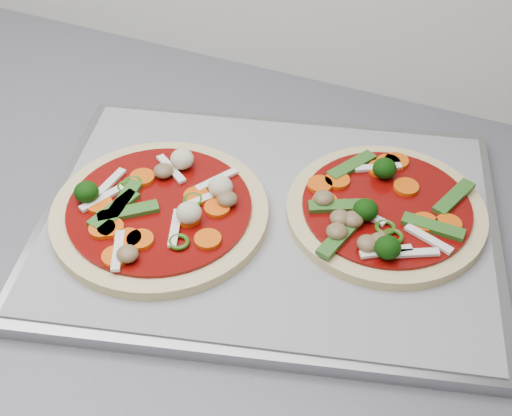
% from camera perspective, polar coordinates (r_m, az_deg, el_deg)
% --- Properties ---
extents(countertop, '(3.60, 0.60, 0.04)m').
position_cam_1_polar(countertop, '(0.68, 11.08, -7.84)').
color(countertop, slate).
rests_on(countertop, base_cabinet).
extents(baking_tray, '(0.51, 0.43, 0.01)m').
position_cam_1_polar(baking_tray, '(0.70, 1.00, -1.22)').
color(baking_tray, '#999A9E').
rests_on(baking_tray, countertop).
extents(parchment, '(0.49, 0.40, 0.00)m').
position_cam_1_polar(parchment, '(0.69, 1.01, -0.74)').
color(parchment, gray).
rests_on(parchment, baking_tray).
extents(pizza_left, '(0.22, 0.22, 0.04)m').
position_cam_1_polar(pizza_left, '(0.69, -7.71, -0.20)').
color(pizza_left, beige).
rests_on(pizza_left, parchment).
extents(pizza_right, '(0.22, 0.22, 0.03)m').
position_cam_1_polar(pizza_right, '(0.70, 10.17, -0.19)').
color(pizza_right, beige).
rests_on(pizza_right, parchment).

